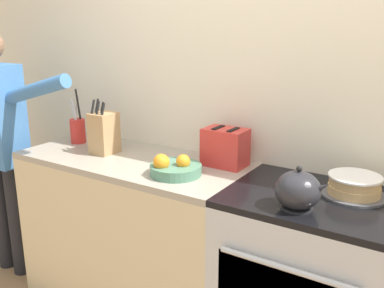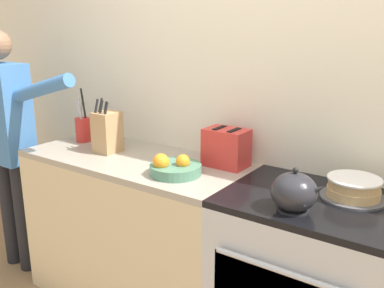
{
  "view_description": "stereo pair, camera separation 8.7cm",
  "coord_description": "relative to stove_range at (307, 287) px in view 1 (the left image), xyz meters",
  "views": [
    {
      "loc": [
        0.81,
        -1.45,
        1.62
      ],
      "look_at": [
        -0.28,
        0.27,
        1.06
      ],
      "focal_mm": 40.0,
      "sensor_mm": 36.0,
      "label": 1
    },
    {
      "loc": [
        0.88,
        -1.4,
        1.62
      ],
      "look_at": [
        -0.28,
        0.27,
        1.06
      ],
      "focal_mm": 40.0,
      "sensor_mm": 36.0,
      "label": 2
    }
  ],
  "objects": [
    {
      "name": "wall_back",
      "position": [
        -0.33,
        0.32,
        0.85
      ],
      "size": [
        8.0,
        0.04,
        2.6
      ],
      "color": "silver",
      "rests_on": "ground_plane"
    },
    {
      "name": "counter_cabinet",
      "position": [
        -1.03,
        0.0,
        -0.0
      ],
      "size": [
        1.31,
        0.59,
        0.91
      ],
      "color": "beige",
      "rests_on": "ground_plane"
    },
    {
      "name": "stove_range",
      "position": [
        0.0,
        0.0,
        0.0
      ],
      "size": [
        0.75,
        0.62,
        0.91
      ],
      "color": "#B7BABF",
      "rests_on": "ground_plane"
    },
    {
      "name": "layer_cake",
      "position": [
        0.14,
        0.1,
        0.5
      ],
      "size": [
        0.28,
        0.28,
        0.09
      ],
      "color": "#4C4C51",
      "rests_on": "stove_range"
    },
    {
      "name": "tea_kettle",
      "position": [
        -0.02,
        -0.16,
        0.53
      ],
      "size": [
        0.23,
        0.18,
        0.18
      ],
      "color": "#232328",
      "rests_on": "stove_range"
    },
    {
      "name": "knife_block",
      "position": [
        -1.23,
        -0.01,
        0.57
      ],
      "size": [
        0.13,
        0.14,
        0.31
      ],
      "color": "tan",
      "rests_on": "counter_cabinet"
    },
    {
      "name": "utensil_crock",
      "position": [
        -1.53,
        0.07,
        0.54
      ],
      "size": [
        0.09,
        0.09,
        0.34
      ],
      "color": "red",
      "rests_on": "counter_cabinet"
    },
    {
      "name": "fruit_bowl",
      "position": [
        -0.67,
        -0.1,
        0.49
      ],
      "size": [
        0.26,
        0.26,
        0.11
      ],
      "color": "#4C7F66",
      "rests_on": "counter_cabinet"
    },
    {
      "name": "toaster",
      "position": [
        -0.53,
        0.17,
        0.55
      ],
      "size": [
        0.24,
        0.15,
        0.2
      ],
      "color": "red",
      "rests_on": "counter_cabinet"
    },
    {
      "name": "person_baker",
      "position": [
        -1.95,
        -0.19,
        0.5
      ],
      "size": [
        0.92,
        0.2,
        1.6
      ],
      "rotation": [
        0.0,
        0.0,
        -0.16
      ],
      "color": "black",
      "rests_on": "ground_plane"
    }
  ]
}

